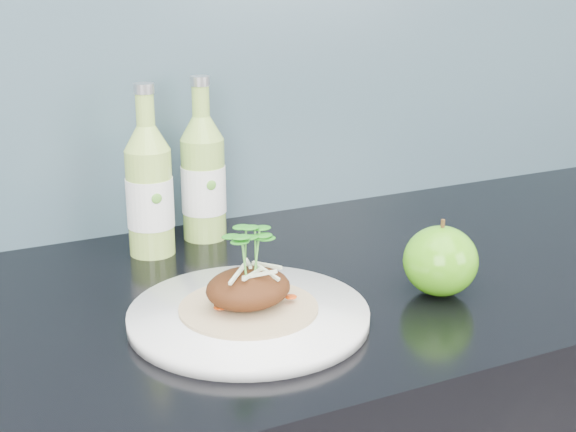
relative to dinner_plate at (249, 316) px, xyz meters
name	(u,v)px	position (x,y,z in m)	size (l,w,h in m)	color
dinner_plate	(249,316)	(0.00, 0.00, 0.00)	(0.35, 0.35, 0.02)	white
pork_taco	(248,286)	(0.00, 0.00, 0.04)	(0.16, 0.16, 0.10)	#A3855D
green_apple	(440,261)	(0.25, -0.03, 0.04)	(0.12, 0.12, 0.10)	#39870E
cider_bottle_left	(150,191)	(-0.03, 0.27, 0.08)	(0.08, 0.08, 0.24)	#9DC552
cider_bottle_right	(203,178)	(0.06, 0.30, 0.08)	(0.07, 0.07, 0.24)	#92BC4E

